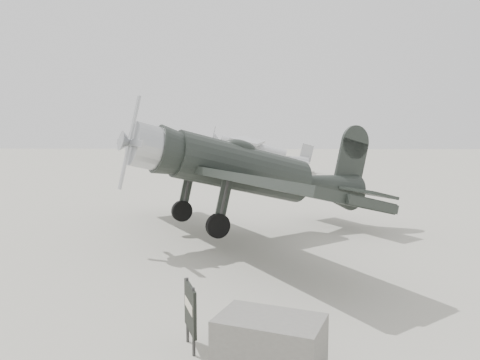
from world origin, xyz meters
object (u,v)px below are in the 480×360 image
(lowwing_monoplane, at_px, (253,172))
(equipment_block, at_px, (270,343))
(highwing_monoplane, at_px, (257,147))
(sign_board, at_px, (190,309))

(lowwing_monoplane, height_order, equipment_block, lowwing_monoplane)
(lowwing_monoplane, xyz_separation_m, highwing_monoplane, (0.25, 25.63, -0.01))
(highwing_monoplane, bearing_deg, equipment_block, -85.72)
(highwing_monoplane, height_order, equipment_block, highwing_monoplane)
(equipment_block, bearing_deg, lowwing_monoplane, 91.96)
(equipment_block, distance_m, sign_board, 1.45)
(highwing_monoplane, height_order, sign_board, highwing_monoplane)
(highwing_monoplane, relative_size, equipment_block, 7.89)
(highwing_monoplane, bearing_deg, sign_board, -87.90)
(highwing_monoplane, xyz_separation_m, sign_board, (-1.24, -34.03, -1.55))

